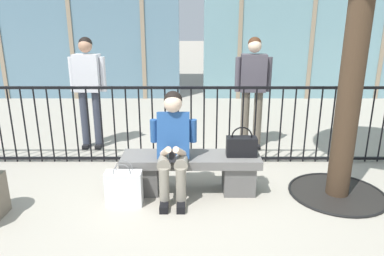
{
  "coord_description": "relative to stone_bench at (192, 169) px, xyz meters",
  "views": [
    {
      "loc": [
        0.01,
        -3.86,
        1.96
      ],
      "look_at": [
        0.0,
        0.1,
        0.75
      ],
      "focal_mm": 33.41,
      "sensor_mm": 36.0,
      "label": 1
    }
  ],
  "objects": [
    {
      "name": "handbag_on_bench",
      "position": [
        0.58,
        -0.01,
        0.3
      ],
      "size": [
        0.35,
        0.16,
        0.35
      ],
      "color": "black",
      "rests_on": "stone_bench"
    },
    {
      "name": "bystander_further_back",
      "position": [
        -1.57,
        1.54,
        0.73
      ],
      "size": [
        0.55,
        0.27,
        1.71
      ],
      "color": "#383D4C",
      "rests_on": "ground"
    },
    {
      "name": "plaza_railing",
      "position": [
        0.0,
        0.9,
        0.28
      ],
      "size": [
        7.16,
        0.04,
        1.09
      ],
      "color": "black",
      "rests_on": "ground"
    },
    {
      "name": "stone_bench",
      "position": [
        0.0,
        0.0,
        0.0
      ],
      "size": [
        1.6,
        0.44,
        0.45
      ],
      "color": "slate",
      "rests_on": "ground"
    },
    {
      "name": "bystander_at_railing",
      "position": [
        0.94,
        1.52,
        0.73
      ],
      "size": [
        0.55,
        0.27,
        1.71
      ],
      "color": "#6B6051",
      "rests_on": "ground"
    },
    {
      "name": "shopping_bag",
      "position": [
        -0.73,
        -0.33,
        -0.07
      ],
      "size": [
        0.4,
        0.17,
        0.5
      ],
      "color": "white",
      "rests_on": "ground"
    },
    {
      "name": "seated_person_with_phone",
      "position": [
        -0.2,
        -0.13,
        0.38
      ],
      "size": [
        0.52,
        0.66,
        1.21
      ],
      "color": "gray",
      "rests_on": "ground"
    },
    {
      "name": "ground_plane",
      "position": [
        0.0,
        0.0,
        -0.27
      ],
      "size": [
        60.0,
        60.0,
        0.0
      ],
      "primitive_type": "plane",
      "color": "#A8A091"
    }
  ]
}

